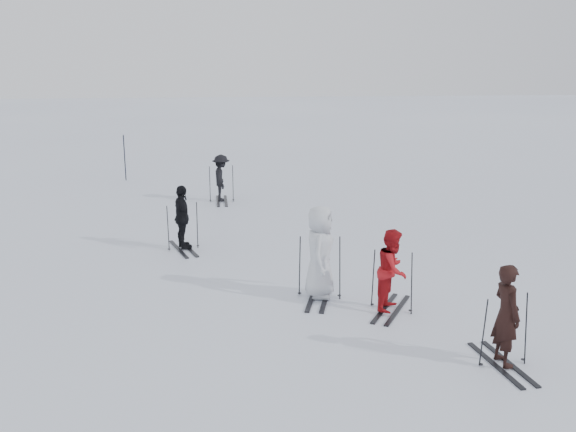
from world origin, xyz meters
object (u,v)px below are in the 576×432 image
Objects in this scene: skier_uphill_far at (221,179)px; piste_marker at (125,158)px; skier_grey at (320,253)px; skier_near_dark at (506,317)px; skier_uphill_left at (182,218)px; skier_red at (393,271)px.

piste_marker is (-3.64, 4.06, 0.11)m from skier_uphill_far.
skier_grey reaches higher than piste_marker.
skier_uphill_far is at bearing 12.72° from skier_near_dark.
skier_near_dark is 8.51m from skier_uphill_left.
skier_grey is at bearing 30.23° from skier_near_dark.
skier_grey reaches higher than skier_uphill_left.
skier_red is at bearing -63.63° from piste_marker.
skier_uphill_left is (-2.86, 3.54, -0.12)m from skier_grey.
piste_marker is (-7.92, 16.01, 0.07)m from skier_near_dark.
skier_near_dark is 17.86m from piste_marker.
skier_uphill_far is 0.87× the size of piste_marker.
skier_red is at bearing -162.89° from skier_uphill_far.
skier_grey is at bearing -66.74° from piste_marker.
skier_near_dark is 12.69m from skier_uphill_far.
skier_near_dark is 1.02× the size of skier_uphill_left.
skier_uphill_far is (-1.88, 8.80, -0.16)m from skier_grey.
skier_grey is (-2.39, 3.15, 0.11)m from skier_near_dark.
skier_near_dark is 2.61m from skier_red.
skier_uphill_far is (0.97, 5.25, -0.03)m from skier_uphill_left.
skier_red is at bearing 19.05° from skier_near_dark.
piste_marker is (-2.67, 9.31, 0.08)m from skier_uphill_left.
skier_near_dark is 0.92× the size of piste_marker.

